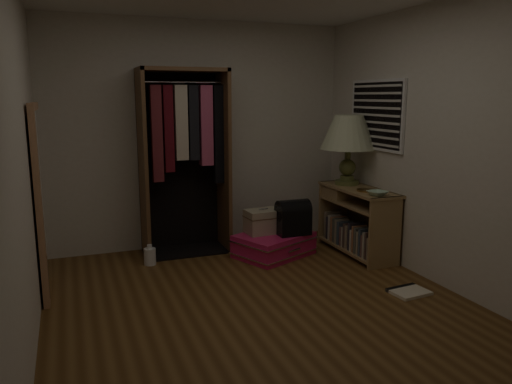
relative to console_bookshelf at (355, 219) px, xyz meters
The scene contains 13 objects.
ground 1.90m from the console_bookshelf, 145.67° to the right, with size 4.00×4.00×0.00m, color brown.
room_walls 2.09m from the console_bookshelf, 145.46° to the right, with size 3.52×4.02×2.60m.
console_bookshelf is the anchor object (origin of this frame).
open_wardrobe 2.06m from the console_bookshelf, 157.59° to the left, with size 0.95×0.50×2.05m.
floor_mirror 3.27m from the console_bookshelf, behind, with size 0.06×0.80×1.70m.
pink_suitcase 0.97m from the console_bookshelf, 167.51° to the left, with size 0.99×0.88×0.25m.
train_case 1.04m from the console_bookshelf, 164.48° to the left, with size 0.41×0.30×0.28m.
black_bag 0.73m from the console_bookshelf, behind, with size 0.36×0.23×0.39m.
table_lamp 0.96m from the console_bookshelf, 88.65° to the left, with size 0.73×0.73×0.79m.
brass_tray 0.43m from the console_bookshelf, 88.72° to the right, with size 0.24×0.24×0.01m.
ceramic_bowl 0.61m from the console_bookshelf, 95.38° to the right, with size 0.20×0.20×0.05m, color #AED1B4.
white_jug 2.30m from the console_bookshelf, behind, with size 0.13×0.13×0.22m.
floor_book 1.29m from the console_bookshelf, 98.69° to the right, with size 0.35×0.29×0.03m.
Camera 1 is at (-1.46, -3.67, 1.76)m, focal length 35.00 mm.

